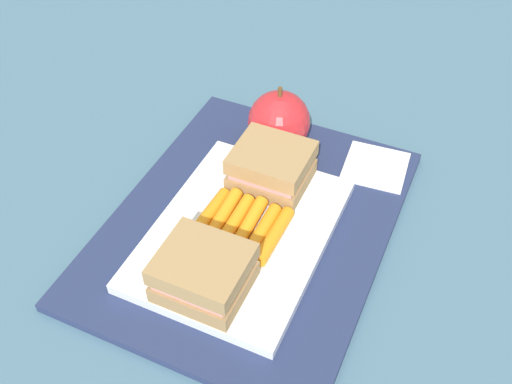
{
  "coord_description": "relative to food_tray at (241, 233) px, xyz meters",
  "views": [
    {
      "loc": [
        -0.38,
        -0.18,
        0.48
      ],
      "look_at": [
        0.01,
        0.0,
        0.04
      ],
      "focal_mm": 41.57,
      "sensor_mm": 36.0,
      "label": 1
    }
  ],
  "objects": [
    {
      "name": "carrot_sticks_bundle",
      "position": [
        -0.0,
        -0.0,
        0.01
      ],
      "size": [
        0.08,
        0.09,
        0.02
      ],
      "color": "orange",
      "rests_on": "food_tray"
    },
    {
      "name": "sandwich_half_left",
      "position": [
        -0.08,
        0.0,
        0.03
      ],
      "size": [
        0.07,
        0.08,
        0.04
      ],
      "color": "#9E7A4C",
      "rests_on": "food_tray"
    },
    {
      "name": "ground_plane",
      "position": [
        0.03,
        0.0,
        -0.02
      ],
      "size": [
        2.4,
        2.4,
        0.0
      ],
      "primitive_type": "plane",
      "color": "#42667A"
    },
    {
      "name": "lunchbag_mat",
      "position": [
        0.03,
        0.0,
        -0.01
      ],
      "size": [
        0.36,
        0.28,
        0.01
      ],
      "primitive_type": "cube",
      "color": "navy",
      "rests_on": "ground_plane"
    },
    {
      "name": "sandwich_half_right",
      "position": [
        0.08,
        0.0,
        0.03
      ],
      "size": [
        0.07,
        0.08,
        0.04
      ],
      "color": "#9E7A4C",
      "rests_on": "food_tray"
    },
    {
      "name": "paper_napkin",
      "position": [
        0.16,
        -0.1,
        -0.0
      ],
      "size": [
        0.08,
        0.08,
        0.0
      ],
      "primitive_type": "cube",
      "rotation": [
        0.0,
        0.0,
        0.08
      ],
      "color": "white",
      "rests_on": "lunchbag_mat"
    },
    {
      "name": "food_tray",
      "position": [
        0.0,
        0.0,
        0.0
      ],
      "size": [
        0.23,
        0.17,
        0.01
      ],
      "primitive_type": "cube",
      "color": "white",
      "rests_on": "lunchbag_mat"
    },
    {
      "name": "apple",
      "position": [
        0.15,
        0.02,
        0.03
      ],
      "size": [
        0.07,
        0.07,
        0.08
      ],
      "color": "red",
      "rests_on": "lunchbag_mat"
    }
  ]
}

